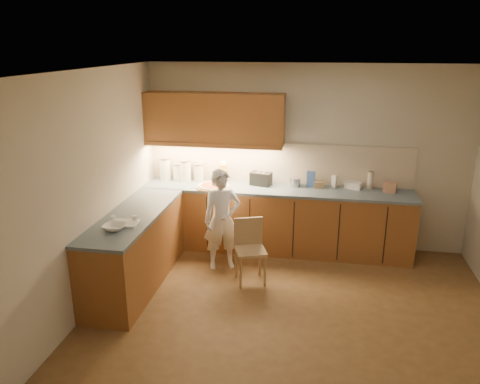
{
  "coord_description": "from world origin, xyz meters",
  "views": [
    {
      "loc": [
        0.2,
        -4.5,
        2.86
      ],
      "look_at": [
        -0.8,
        1.2,
        1.0
      ],
      "focal_mm": 35.0,
      "sensor_mm": 36.0,
      "label": 1
    }
  ],
  "objects_px": {
    "child": "(222,220)",
    "toaster": "(261,179)",
    "pizza_on_board": "(214,186)",
    "oil_jug": "(223,172)",
    "wooden_chair": "(250,246)"
  },
  "relations": [
    {
      "from": "wooden_chair",
      "to": "oil_jug",
      "type": "relative_size",
      "value": 2.61
    },
    {
      "from": "child",
      "to": "toaster",
      "type": "xyz_separation_m",
      "value": [
        0.4,
        0.79,
        0.35
      ]
    },
    {
      "from": "wooden_chair",
      "to": "toaster",
      "type": "distance_m",
      "value": 1.21
    },
    {
      "from": "pizza_on_board",
      "to": "oil_jug",
      "type": "relative_size",
      "value": 1.58
    },
    {
      "from": "toaster",
      "to": "pizza_on_board",
      "type": "bearing_deg",
      "value": -146.21
    },
    {
      "from": "oil_jug",
      "to": "toaster",
      "type": "xyz_separation_m",
      "value": [
        0.56,
        -0.09,
        -0.05
      ]
    },
    {
      "from": "child",
      "to": "toaster",
      "type": "bearing_deg",
      "value": 40.66
    },
    {
      "from": "pizza_on_board",
      "to": "toaster",
      "type": "xyz_separation_m",
      "value": [
        0.64,
        0.24,
        0.07
      ]
    },
    {
      "from": "child",
      "to": "wooden_chair",
      "type": "distance_m",
      "value": 0.54
    },
    {
      "from": "wooden_chair",
      "to": "toaster",
      "type": "xyz_separation_m",
      "value": [
        -0.01,
        1.08,
        0.55
      ]
    },
    {
      "from": "child",
      "to": "pizza_on_board",
      "type": "bearing_deg",
      "value": 90.8
    },
    {
      "from": "child",
      "to": "toaster",
      "type": "height_order",
      "value": "child"
    },
    {
      "from": "child",
      "to": "wooden_chair",
      "type": "bearing_deg",
      "value": -57.77
    },
    {
      "from": "oil_jug",
      "to": "wooden_chair",
      "type": "bearing_deg",
      "value": -63.82
    },
    {
      "from": "toaster",
      "to": "wooden_chair",
      "type": "bearing_deg",
      "value": -76.15
    }
  ]
}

